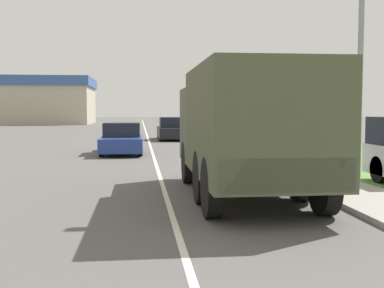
{
  "coord_description": "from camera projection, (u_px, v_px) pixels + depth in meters",
  "views": [
    {
      "loc": [
        -0.64,
        0.64,
        2.1
      ],
      "look_at": [
        0.75,
        13.19,
        1.18
      ],
      "focal_mm": 45.0,
      "sensor_mm": 36.0,
      "label": 1
    }
  ],
  "objects": [
    {
      "name": "ground_plane",
      "position": [
        147.0,
        135.0,
        39.24
      ],
      "size": [
        180.0,
        180.0,
        0.0
      ],
      "primitive_type": "plane",
      "color": "#565451"
    },
    {
      "name": "lane_centre_stripe",
      "position": [
        147.0,
        135.0,
        39.24
      ],
      "size": [
        0.12,
        120.0,
        0.0
      ],
      "color": "silver",
      "rests_on": "ground"
    },
    {
      "name": "sidewalk_right",
      "position": [
        201.0,
        134.0,
        39.73
      ],
      "size": [
        1.8,
        120.0,
        0.12
      ],
      "color": "#9E9B93",
      "rests_on": "ground"
    },
    {
      "name": "grass_strip_right",
      "position": [
        254.0,
        134.0,
        40.22
      ],
      "size": [
        7.0,
        120.0,
        0.02
      ],
      "color": "#56843D",
      "rests_on": "ground"
    },
    {
      "name": "military_truck",
      "position": [
        246.0,
        126.0,
        11.3
      ],
      "size": [
        2.55,
        6.7,
        3.03
      ],
      "color": "#474C38",
      "rests_on": "ground"
    },
    {
      "name": "car_nearest_ahead",
      "position": [
        122.0,
        139.0,
        22.85
      ],
      "size": [
        1.92,
        4.67,
        1.47
      ],
      "color": "navy",
      "rests_on": "ground"
    },
    {
      "name": "car_second_ahead",
      "position": [
        172.0,
        129.0,
        33.17
      ],
      "size": [
        1.88,
        4.83,
        1.56
      ],
      "color": "black",
      "rests_on": "ground"
    },
    {
      "name": "lamp_post",
      "position": [
        353.0,
        18.0,
        11.63
      ],
      "size": [
        1.69,
        0.24,
        7.04
      ],
      "color": "gray",
      "rests_on": "sidewalk_right"
    },
    {
      "name": "building_distant",
      "position": [
        45.0,
        101.0,
        70.03
      ],
      "size": [
        13.98,
        13.63,
        6.62
      ],
      "color": "#B2A893",
      "rests_on": "ground"
    }
  ]
}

